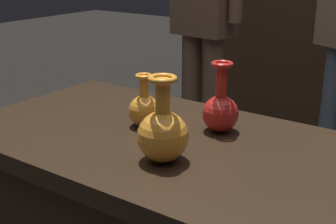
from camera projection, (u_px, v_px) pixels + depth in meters
vase_centerpiece at (163, 133)px, 1.10m from camera, size 0.12×0.12×0.21m
vase_tall_behind at (144, 109)px, 1.33m from camera, size 0.09×0.09×0.15m
vase_left_accent at (220, 110)px, 1.29m from camera, size 0.10×0.10×0.20m
visitor_near_left at (204, 2)px, 2.45m from camera, size 0.47×0.22×1.73m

